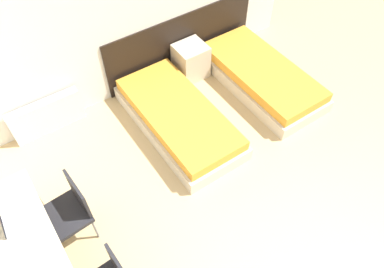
{
  "coord_description": "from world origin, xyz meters",
  "views": [
    {
      "loc": [
        -1.57,
        -0.3,
        3.98
      ],
      "look_at": [
        0.0,
        2.0,
        0.55
      ],
      "focal_mm": 35.0,
      "sensor_mm": 36.0,
      "label": 1
    }
  ],
  "objects_px": {
    "laptop": "(14,220)",
    "bed_near_door": "(261,76)",
    "bed_near_window": "(178,118)",
    "chair_near_laptop": "(68,210)",
    "nightstand": "(191,61)"
  },
  "relations": [
    {
      "from": "bed_near_window",
      "to": "bed_near_door",
      "type": "height_order",
      "value": "same"
    },
    {
      "from": "bed_near_window",
      "to": "nightstand",
      "type": "bearing_deg",
      "value": 46.85
    },
    {
      "from": "bed_near_window",
      "to": "laptop",
      "type": "bearing_deg",
      "value": -163.02
    },
    {
      "from": "bed_near_window",
      "to": "bed_near_door",
      "type": "bearing_deg",
      "value": 0.0
    },
    {
      "from": "bed_near_door",
      "to": "laptop",
      "type": "height_order",
      "value": "laptop"
    },
    {
      "from": "bed_near_window",
      "to": "chair_near_laptop",
      "type": "xyz_separation_m",
      "value": [
        -1.78,
        -0.66,
        0.31
      ]
    },
    {
      "from": "bed_near_window",
      "to": "laptop",
      "type": "height_order",
      "value": "laptop"
    },
    {
      "from": "nightstand",
      "to": "laptop",
      "type": "bearing_deg",
      "value": -153.63
    },
    {
      "from": "bed_near_door",
      "to": "bed_near_window",
      "type": "bearing_deg",
      "value": 180.0
    },
    {
      "from": "chair_near_laptop",
      "to": "bed_near_door",
      "type": "bearing_deg",
      "value": 7.74
    },
    {
      "from": "nightstand",
      "to": "chair_near_laptop",
      "type": "xyz_separation_m",
      "value": [
        -2.52,
        -1.45,
        0.21
      ]
    },
    {
      "from": "chair_near_laptop",
      "to": "laptop",
      "type": "distance_m",
      "value": 0.55
    },
    {
      "from": "bed_near_door",
      "to": "laptop",
      "type": "distance_m",
      "value": 3.82
    },
    {
      "from": "bed_near_window",
      "to": "chair_near_laptop",
      "type": "bearing_deg",
      "value": -159.65
    },
    {
      "from": "laptop",
      "to": "bed_near_door",
      "type": "bearing_deg",
      "value": 12.9
    }
  ]
}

